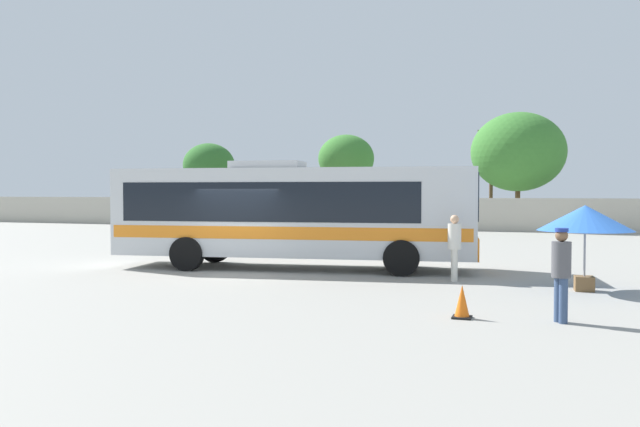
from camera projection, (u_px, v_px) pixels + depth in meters
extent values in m
plane|color=gray|center=(338.00, 246.00, 28.70)|extent=(300.00, 300.00, 0.00)
cube|color=#B2AD9E|center=(401.00, 214.00, 41.43)|extent=(80.00, 0.30, 2.03)
cube|color=silver|center=(294.00, 212.00, 20.19)|extent=(11.37, 4.06, 2.68)
cube|color=black|center=(277.00, 201.00, 20.29)|extent=(9.39, 3.81, 1.18)
cube|color=orange|center=(294.00, 231.00, 20.21)|extent=(11.15, 4.05, 0.38)
cube|color=#19212D|center=(477.00, 197.00, 19.10)|extent=(0.36, 2.28, 1.40)
cube|color=orange|center=(476.00, 247.00, 19.15)|extent=(0.40, 2.48, 0.64)
cube|color=#B2B2B2|center=(268.00, 165.00, 20.30)|extent=(2.37, 1.69, 0.24)
cylinder|color=black|center=(407.00, 250.00, 20.77)|extent=(1.07, 0.44, 1.04)
cylinder|color=black|center=(401.00, 258.00, 18.37)|extent=(1.07, 0.44, 1.04)
cylinder|color=black|center=(215.00, 247.00, 22.02)|extent=(1.07, 0.44, 1.04)
cylinder|color=black|center=(187.00, 254.00, 19.62)|extent=(1.07, 0.44, 1.04)
cylinder|color=silver|center=(454.00, 265.00, 17.42)|extent=(0.16, 0.16, 0.87)
cylinder|color=silver|center=(455.00, 265.00, 17.26)|extent=(0.16, 0.16, 0.87)
cylinder|color=silver|center=(454.00, 236.00, 17.32)|extent=(0.43, 0.43, 0.69)
sphere|color=tan|center=(455.00, 219.00, 17.30)|extent=(0.23, 0.23, 0.23)
cylinder|color=#33476B|center=(558.00, 299.00, 11.90)|extent=(0.16, 0.16, 0.83)
cylinder|color=#33476B|center=(563.00, 301.00, 11.75)|extent=(0.16, 0.16, 0.83)
cylinder|color=#4C4C51|center=(561.00, 260.00, 11.80)|extent=(0.48, 0.48, 0.66)
sphere|color=brown|center=(562.00, 235.00, 11.78)|extent=(0.23, 0.23, 0.23)
cylinder|color=navy|center=(562.00, 230.00, 11.78)|extent=(0.24, 0.24, 0.07)
cylinder|color=gray|center=(585.00, 249.00, 15.60)|extent=(0.05, 0.05, 2.03)
cone|color=blue|center=(585.00, 218.00, 15.57)|extent=(2.25, 2.25, 0.62)
cube|color=brown|center=(584.00, 284.00, 15.62)|extent=(0.47, 0.47, 0.36)
cube|color=navy|center=(186.00, 218.00, 43.58)|extent=(4.47, 2.10, 0.63)
cube|color=black|center=(189.00, 210.00, 43.47)|extent=(2.51, 1.82, 0.52)
cylinder|color=black|center=(162.00, 223.00, 43.31)|extent=(0.65, 0.26, 0.64)
cylinder|color=black|center=(177.00, 222.00, 44.93)|extent=(0.65, 0.26, 0.64)
cylinder|color=black|center=(196.00, 224.00, 42.25)|extent=(0.65, 0.26, 0.64)
cylinder|color=black|center=(210.00, 223.00, 43.87)|extent=(0.65, 0.26, 0.64)
cube|color=red|center=(259.00, 220.00, 41.35)|extent=(4.37, 2.09, 0.63)
cube|color=black|center=(256.00, 211.00, 41.41)|extent=(2.45, 1.81, 0.52)
cylinder|color=black|center=(284.00, 224.00, 41.66)|extent=(0.65, 0.26, 0.64)
cylinder|color=black|center=(271.00, 226.00, 40.03)|extent=(0.65, 0.26, 0.64)
cylinder|color=black|center=(248.00, 224.00, 42.69)|extent=(0.65, 0.26, 0.64)
cylinder|color=black|center=(234.00, 225.00, 41.07)|extent=(0.65, 0.26, 0.64)
cube|color=red|center=(339.00, 221.00, 39.77)|extent=(4.61, 1.90, 0.60)
cube|color=black|center=(342.00, 212.00, 39.67)|extent=(2.55, 1.71, 0.49)
cylinder|color=black|center=(312.00, 226.00, 39.44)|extent=(0.64, 0.23, 0.64)
cylinder|color=black|center=(322.00, 225.00, 41.09)|extent=(0.64, 0.23, 0.64)
cylinder|color=black|center=(357.00, 227.00, 38.46)|extent=(0.64, 0.23, 0.64)
cylinder|color=black|center=(365.00, 226.00, 40.11)|extent=(0.64, 0.23, 0.64)
cylinder|color=#4C3823|center=(491.00, 175.00, 42.96)|extent=(0.24, 0.24, 7.11)
cube|color=#473321|center=(491.00, 130.00, 42.86)|extent=(1.80, 0.26, 0.12)
cylinder|color=brown|center=(209.00, 203.00, 49.31)|extent=(0.32, 0.32, 3.09)
ellipsoid|color=#2D6628|center=(209.00, 165.00, 49.21)|extent=(3.92, 3.92, 3.33)
cylinder|color=brown|center=(346.00, 202.00, 46.13)|extent=(0.32, 0.32, 3.41)
ellipsoid|color=#38752D|center=(346.00, 158.00, 46.02)|extent=(4.00, 4.00, 3.40)
cylinder|color=brown|center=(518.00, 207.00, 41.64)|extent=(0.32, 0.32, 2.90)
ellipsoid|color=#38752D|center=(518.00, 152.00, 41.52)|extent=(6.00, 6.00, 5.10)
cube|color=black|center=(462.00, 317.00, 12.25)|extent=(0.36, 0.36, 0.04)
cone|color=orange|center=(462.00, 300.00, 12.24)|extent=(0.28, 0.28, 0.60)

